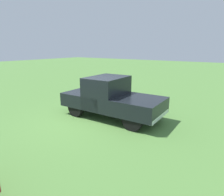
{
  "coord_description": "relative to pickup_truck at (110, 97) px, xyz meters",
  "views": [
    {
      "loc": [
        -5.51,
        5.88,
        3.08
      ],
      "look_at": [
        -0.74,
        -0.99,
        0.9
      ],
      "focal_mm": 31.26,
      "sensor_mm": 36.0,
      "label": 1
    }
  ],
  "objects": [
    {
      "name": "ground_plane",
      "position": [
        0.62,
        0.99,
        -0.95
      ],
      "size": [
        80.0,
        80.0,
        0.0
      ],
      "primitive_type": "plane",
      "color": "#54843D"
    },
    {
      "name": "pickup_truck",
      "position": [
        0.0,
        0.0,
        0.0
      ],
      "size": [
        4.59,
        2.03,
        1.82
      ],
      "rotation": [
        0.0,
        0.0,
        3.17
      ],
      "color": "black",
      "rests_on": "ground_plane"
    }
  ]
}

